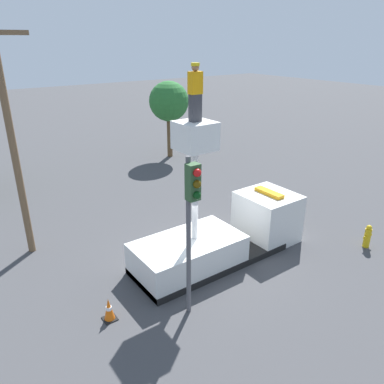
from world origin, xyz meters
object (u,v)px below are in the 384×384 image
at_px(worker, 195,93).
at_px(utility_pole, 11,136).
at_px(tree_right_bg, 169,102).
at_px(fire_hydrant, 367,236).
at_px(traffic_cone_rear, 109,310).
at_px(traffic_light_pole, 191,209).
at_px(bucket_truck, 224,234).

height_order(worker, utility_pole, utility_pole).
bearing_deg(worker, tree_right_bg, 61.06).
relative_size(worker, utility_pole, 0.20).
relative_size(fire_hydrant, tree_right_bg, 0.19).
relative_size(worker, fire_hydrant, 1.81).
height_order(traffic_cone_rear, utility_pole, utility_pole).
relative_size(worker, traffic_cone_rear, 2.40).
bearing_deg(traffic_light_pole, fire_hydrant, -6.32).
bearing_deg(worker, bucket_truck, 0.00).
xyz_separation_m(worker, tree_right_bg, (6.82, 12.33, -2.42)).
height_order(bucket_truck, fire_hydrant, bucket_truck).
xyz_separation_m(fire_hydrant, traffic_cone_rear, (-10.11, 2.09, -0.13)).
distance_m(worker, traffic_light_pole, 3.70).
bearing_deg(tree_right_bg, utility_pole, -145.97).
bearing_deg(fire_hydrant, traffic_cone_rear, 168.30).
bearing_deg(traffic_cone_rear, bucket_truck, 8.60).
xyz_separation_m(fire_hydrant, tree_right_bg, (0.39, 15.18, 3.33)).
xyz_separation_m(worker, traffic_cone_rear, (-3.68, -0.76, -5.88)).
bearing_deg(traffic_light_pole, traffic_cone_rear, 150.39).
height_order(traffic_cone_rear, tree_right_bg, tree_right_bg).
xyz_separation_m(bucket_truck, utility_pole, (-5.88, 4.67, 3.67)).
relative_size(tree_right_bg, utility_pole, 0.61).
bearing_deg(fire_hydrant, bucket_truck, 150.67).
bearing_deg(bucket_truck, worker, 180.00).
distance_m(worker, fire_hydrant, 9.08).
height_order(tree_right_bg, utility_pole, utility_pole).
relative_size(bucket_truck, utility_pole, 0.81).
bearing_deg(bucket_truck, utility_pole, 141.57).
xyz_separation_m(worker, fire_hydrant, (6.42, -2.85, -5.75)).
bearing_deg(utility_pole, bucket_truck, -38.43).
height_order(traffic_light_pole, traffic_cone_rear, traffic_light_pole).
relative_size(traffic_light_pole, tree_right_bg, 0.95).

